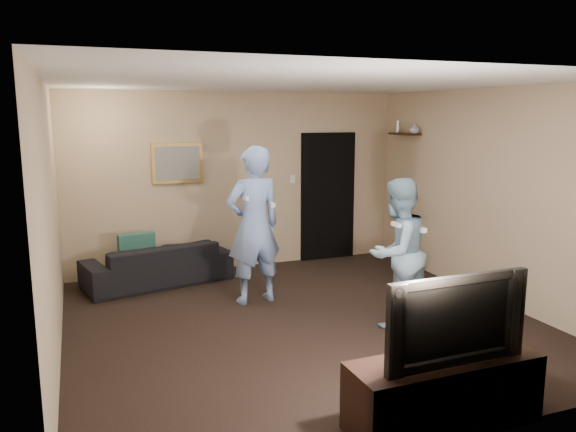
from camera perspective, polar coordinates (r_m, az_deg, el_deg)
name	(u,v)px	position (r m, az deg, el deg)	size (l,w,h in m)	color
ground	(302,321)	(6.37, 1.41, -10.66)	(5.00, 5.00, 0.00)	black
ceiling	(303,83)	(5.96, 1.52, 13.39)	(5.00, 5.00, 0.04)	silver
wall_back	(238,181)	(8.37, -5.05, 3.54)	(5.00, 0.04, 2.60)	tan
wall_front	(445,263)	(3.88, 15.66, -4.66)	(5.00, 0.04, 2.60)	tan
wall_left	(51,222)	(5.59, -22.96, -0.59)	(0.04, 5.00, 2.60)	tan
wall_right	(490,195)	(7.34, 19.84, 2.03)	(0.04, 5.00, 2.60)	tan
sofa	(158,263)	(7.84, -13.10, -4.72)	(1.94, 0.76, 0.57)	black
throw_pillow	(137,251)	(7.76, -15.11, -3.46)	(0.48, 0.15, 0.48)	#17463F
painting_frame	(177,163)	(8.12, -11.18, 5.31)	(0.72, 0.05, 0.57)	olive
painting_canvas	(178,163)	(8.09, -11.15, 5.29)	(0.62, 0.01, 0.47)	slate
doorway	(328,196)	(8.89, 4.07, 1.99)	(0.90, 0.06, 2.00)	black
light_switch	(292,179)	(8.62, 0.45, 3.77)	(0.08, 0.02, 0.12)	silver
wall_shelf	(405,134)	(8.66, 11.75, 8.17)	(0.20, 0.60, 0.03)	black
shelf_vase	(414,128)	(8.45, 12.71, 8.69)	(0.14, 0.14, 0.15)	#A9A8AD
shelf_figurine	(398,127)	(8.82, 11.10, 8.91)	(0.06, 0.06, 0.18)	#B7B6BB
tv_console	(443,392)	(4.50, 15.51, -16.86)	(1.48, 0.47, 0.53)	black
television	(448,316)	(4.27, 15.90, -9.72)	(1.15, 0.15, 0.66)	black
wii_player_left	(254,225)	(6.78, -3.50, -0.96)	(0.76, 0.57, 1.92)	#80A1DD
wii_player_right	(397,253)	(6.16, 11.02, -3.68)	(0.95, 0.85, 1.62)	#81A5BC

